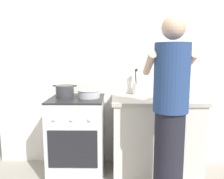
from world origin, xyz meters
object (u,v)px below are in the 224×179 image
(pot, at_px, (65,91))
(person, at_px, (170,116))
(utensil_crock, at_px, (137,87))
(spice_bottle, at_px, (164,95))
(stove_range, at_px, (77,136))
(mixing_bowl, at_px, (89,93))

(pot, relative_size, person, 0.16)
(utensil_crock, distance_m, spice_bottle, 0.37)
(stove_range, height_order, pot, pot)
(pot, xyz_separation_m, mixing_bowl, (0.28, -0.03, -0.02))
(pot, bearing_deg, stove_range, -20.02)
(stove_range, relative_size, utensil_crock, 2.68)
(utensil_crock, relative_size, spice_bottle, 3.46)
(stove_range, xyz_separation_m, pot, (-0.14, 0.05, 0.52))
(pot, distance_m, person, 1.24)
(mixing_bowl, xyz_separation_m, person, (0.77, -0.62, -0.09))
(mixing_bowl, bearing_deg, spice_bottle, -4.47)
(utensil_crock, relative_size, person, 0.20)
(mixing_bowl, distance_m, utensil_crock, 0.59)
(spice_bottle, bearing_deg, mixing_bowl, 175.53)
(mixing_bowl, relative_size, utensil_crock, 0.77)
(pot, relative_size, mixing_bowl, 1.04)
(stove_range, xyz_separation_m, utensil_crock, (0.70, 0.20, 0.54))
(stove_range, bearing_deg, person, -33.76)
(pot, relative_size, spice_bottle, 2.79)
(spice_bottle, bearing_deg, utensil_crock, 138.66)
(stove_range, height_order, mixing_bowl, mixing_bowl)
(pot, xyz_separation_m, utensil_crock, (0.84, 0.14, 0.03))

